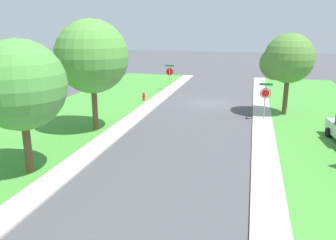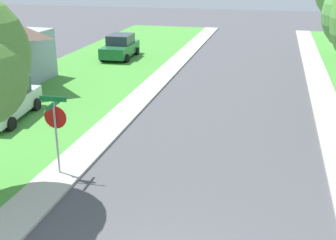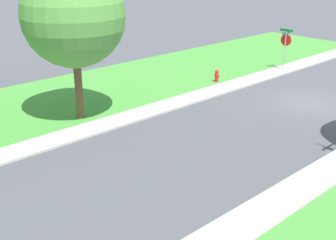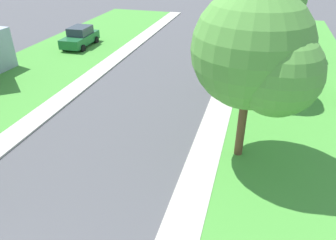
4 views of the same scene
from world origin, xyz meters
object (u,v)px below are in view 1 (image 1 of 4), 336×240
Objects in this scene: stop_sign_far_corner at (265,95)px; stop_sign_near_corner at (170,73)px; tree_sidewalk_near at (89,59)px; tree_corner_large at (18,87)px; fire_hydrant at (144,97)px; tree_sidewalk_far at (286,60)px.

stop_sign_near_corner is at bearing -45.32° from stop_sign_far_corner.
stop_sign_far_corner is 0.38× the size of tree_sidewalk_near.
tree_corner_large is 16.73m from fire_hydrant.
tree_sidewalk_far is (-1.37, -2.07, 2.38)m from stop_sign_far_corner.
stop_sign_far_corner is at bearing -132.68° from tree_corner_large.
fire_hydrant is at bearing -92.26° from tree_corner_large.
stop_sign_far_corner is at bearing 158.54° from fire_hydrant.
tree_sidewalk_far reaches higher than stop_sign_near_corner.
tree_sidewalk_far is (-12.54, -7.16, -0.48)m from tree_sidewalk_near.
tree_sidewalk_far is at bearing 170.12° from fire_hydrant.
stop_sign_far_corner is 11.44m from fire_hydrant.
tree_sidewalk_near is 1.16× the size of tree_sidewalk_far.
stop_sign_near_corner is at bearing -34.62° from tree_sidewalk_far.
stop_sign_near_corner is 1.00× the size of stop_sign_far_corner.
stop_sign_near_corner is 13.33m from tree_sidewalk_far.
fire_hydrant is at bearing 77.99° from stop_sign_near_corner.
tree_sidewalk_near is 7.09m from tree_corner_large.
tree_sidewalk_near is 1.15× the size of tree_corner_large.
tree_sidewalk_far is (-10.79, 7.45, 2.38)m from stop_sign_near_corner.
tree_corner_large reaches higher than stop_sign_far_corner.
tree_sidewalk_far is 12.70m from fire_hydrant.
tree_sidewalk_near is at bearing 83.17° from stop_sign_near_corner.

